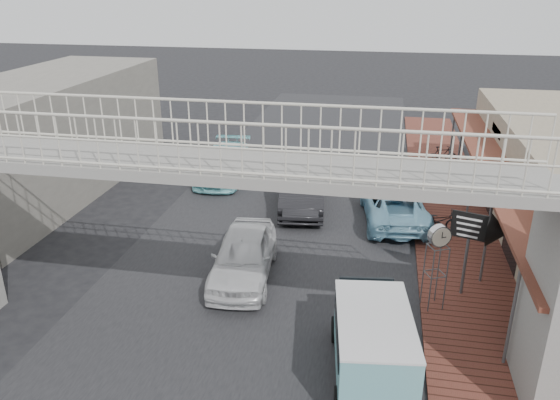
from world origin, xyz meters
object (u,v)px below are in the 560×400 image
at_px(dark_sedan, 302,188).
at_px(angkot_curb, 394,204).
at_px(motorcycle_far, 442,156).
at_px(street_clock, 439,240).
at_px(motorcycle_near, 438,220).
at_px(arrow_sign, 495,232).
at_px(angkot_far, 223,163).
at_px(white_hatchback, 244,255).
at_px(angkot_van, 372,336).

xyz_separation_m(dark_sedan, angkot_curb, (3.77, -0.72, -0.13)).
distance_m(motorcycle_far, street_clock, 13.55).
distance_m(motorcycle_near, arrow_sign, 5.05).
relative_size(dark_sedan, angkot_curb, 1.00).
relative_size(angkot_far, street_clock, 1.98).
bearing_deg(dark_sedan, motorcycle_near, -24.19).
distance_m(white_hatchback, motorcycle_near, 7.80).
bearing_deg(angkot_far, motorcycle_far, 15.60).
relative_size(angkot_curb, arrow_sign, 1.85).
height_order(angkot_curb, arrow_sign, arrow_sign).
relative_size(motorcycle_near, motorcycle_far, 1.00).
height_order(dark_sedan, angkot_van, angkot_van).
height_order(angkot_curb, angkot_van, angkot_van).
height_order(angkot_far, angkot_van, angkot_van).
distance_m(dark_sedan, angkot_curb, 3.84).
relative_size(motorcycle_far, arrow_sign, 0.60).
height_order(angkot_far, arrow_sign, arrow_sign).
bearing_deg(motorcycle_near, street_clock, 177.22).
bearing_deg(street_clock, white_hatchback, 147.68).
distance_m(dark_sedan, angkot_van, 10.71).
relative_size(angkot_far, motorcycle_far, 3.10).
distance_m(angkot_curb, arrow_sign, 6.31).
bearing_deg(angkot_van, angkot_curb, 79.56).
xyz_separation_m(dark_sedan, angkot_van, (3.23, -10.21, 0.37)).
bearing_deg(angkot_curb, angkot_far, -31.55).
bearing_deg(motorcycle_near, motorcycle_far, -2.07).
bearing_deg(street_clock, angkot_far, 108.30).
distance_m(white_hatchback, angkot_van, 5.85).
relative_size(dark_sedan, street_clock, 1.95).
relative_size(white_hatchback, angkot_far, 0.89).
bearing_deg(angkot_curb, dark_sedan, -18.35).
xyz_separation_m(angkot_curb, arrow_sign, (2.66, -5.50, 1.60)).
bearing_deg(arrow_sign, street_clock, -139.10).
distance_m(motorcycle_near, street_clock, 5.58).
xyz_separation_m(angkot_curb, angkot_van, (-0.54, -9.48, 0.49)).
relative_size(angkot_van, street_clock, 1.56).
bearing_deg(white_hatchback, angkot_far, 105.06).
distance_m(angkot_far, motorcycle_near, 10.63).
bearing_deg(arrow_sign, angkot_curb, 133.55).
bearing_deg(angkot_far, white_hatchback, -73.56).
bearing_deg(arrow_sign, dark_sedan, 153.69).
bearing_deg(arrow_sign, angkot_far, 157.35).
bearing_deg(dark_sedan, angkot_far, 138.27).
bearing_deg(angkot_van, street_clock, 56.55).
distance_m(white_hatchback, arrow_sign, 7.52).
height_order(dark_sedan, street_clock, street_clock).
distance_m(angkot_far, angkot_van, 15.04).
bearing_deg(motorcycle_far, street_clock, 155.91).
bearing_deg(dark_sedan, street_clock, -62.50).
bearing_deg(motorcycle_far, white_hatchback, 132.09).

